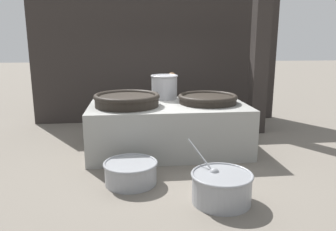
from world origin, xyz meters
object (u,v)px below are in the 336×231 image
at_px(giant_wok_near, 127,99).
at_px(prep_bowl_vegetables, 221,186).
at_px(cook, 171,100).
at_px(giant_wok_far, 208,99).
at_px(prep_bowl_meat, 131,171).
at_px(stock_pot, 164,86).

bearing_deg(giant_wok_near, prep_bowl_vegetables, -59.16).
distance_m(giant_wok_near, cook, 1.88).
bearing_deg(giant_wok_far, prep_bowl_meat, -135.49).
relative_size(giant_wok_far, prep_bowl_meat, 1.41).
height_order(stock_pot, prep_bowl_vegetables, stock_pot).
distance_m(cook, prep_bowl_vegetables, 3.80).
xyz_separation_m(giant_wok_far, stock_pot, (-0.84, 0.63, 0.18)).
relative_size(stock_pot, prep_bowl_vegetables, 0.59).
xyz_separation_m(giant_wok_near, giant_wok_far, (1.66, 0.13, -0.04)).
xyz_separation_m(giant_wok_far, prep_bowl_vegetables, (-0.33, -2.36, -0.85)).
bearing_deg(giant_wok_far, stock_pot, 142.94).
height_order(stock_pot, cook, stock_pot).
relative_size(prep_bowl_vegetables, prep_bowl_meat, 1.18).
relative_size(giant_wok_far, stock_pot, 2.02).
bearing_deg(prep_bowl_vegetables, giant_wok_far, 82.08).
bearing_deg(prep_bowl_vegetables, cook, 94.00).
bearing_deg(cook, prep_bowl_meat, 71.16).
xyz_separation_m(giant_wok_near, cook, (1.07, 1.51, -0.31)).
bearing_deg(giant_wok_near, cook, 54.66).
distance_m(prep_bowl_vegetables, prep_bowl_meat, 1.50).
relative_size(cook, prep_bowl_vegetables, 1.46).
distance_m(giant_wok_far, prep_bowl_meat, 2.43).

